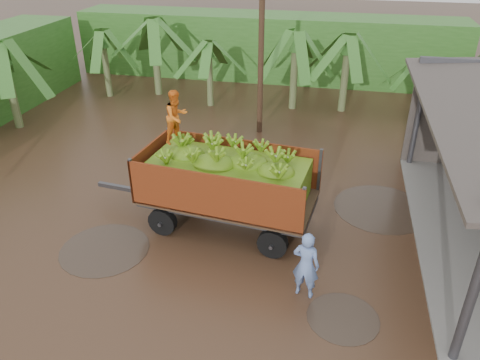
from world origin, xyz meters
name	(u,v)px	position (x,y,z in m)	size (l,w,h in m)	color
ground	(244,231)	(0.00, 0.00, 0.00)	(100.00, 100.00, 0.00)	black
hedge_north	(266,46)	(-2.00, 16.00, 1.80)	(22.00, 3.00, 3.60)	#2D661E
banana_trailer	(227,181)	(-0.56, 0.23, 1.53)	(7.16, 3.03, 3.96)	#9A3916
man_blue	(306,265)	(2.02, -2.36, 0.92)	(0.67, 0.44, 1.83)	#6B87C4
utility_pole	(262,28)	(-0.89, 7.64, 4.44)	(1.20, 0.24, 8.77)	#47301E
banana_plants	(203,81)	(-3.71, 8.66, 1.82)	(24.56, 18.25, 4.06)	#2D661E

